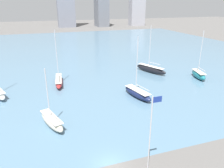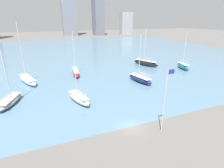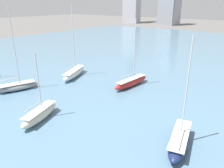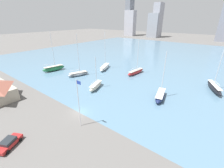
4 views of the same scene
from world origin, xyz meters
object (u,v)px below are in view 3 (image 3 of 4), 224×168
object	(u,v)px
sailboat_cream	(40,114)
sailboat_white	(74,73)
sailboat_gray	(17,86)
sailboat_red	(131,82)
sailboat_navy	(180,140)

from	to	relation	value
sailboat_cream	sailboat_white	xyz separation A→B (m)	(-11.18, 17.73, 0.03)
sailboat_gray	sailboat_white	size ratio (longest dim) A/B	0.98
sailboat_red	sailboat_gray	bearing A→B (deg)	-131.04
sailboat_cream	sailboat_white	world-z (taller)	sailboat_white
sailboat_gray	sailboat_cream	size ratio (longest dim) A/B	1.58
sailboat_red	sailboat_gray	world-z (taller)	sailboat_gray
sailboat_gray	sailboat_cream	world-z (taller)	sailboat_gray
sailboat_red	sailboat_cream	distance (m)	20.96
sailboat_cream	sailboat_red	bearing A→B (deg)	62.39
sailboat_gray	sailboat_navy	size ratio (longest dim) A/B	1.20
sailboat_red	sailboat_gray	distance (m)	23.76
sailboat_red	sailboat_white	xyz separation A→B (m)	(-14.50, -2.97, 0.04)
sailboat_navy	sailboat_white	distance (m)	32.67
sailboat_red	sailboat_white	distance (m)	14.80
sailboat_red	sailboat_cream	bearing A→B (deg)	-93.02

